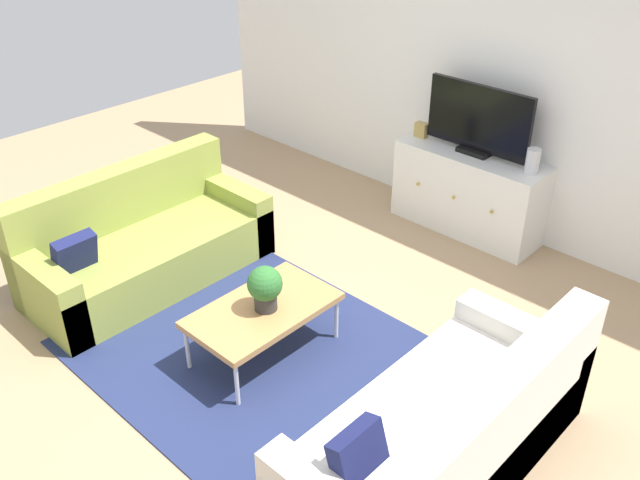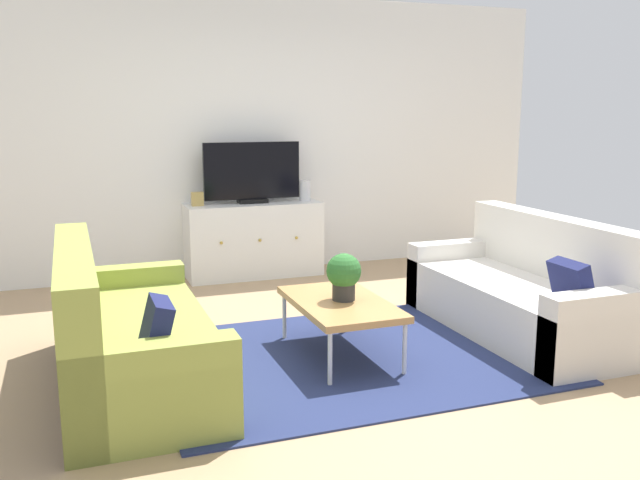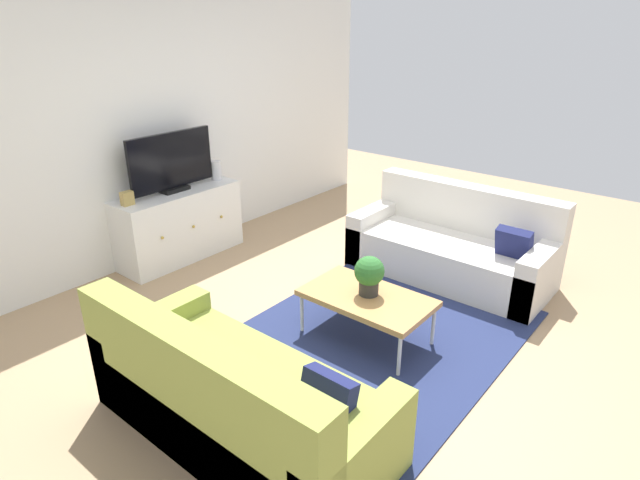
# 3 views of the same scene
# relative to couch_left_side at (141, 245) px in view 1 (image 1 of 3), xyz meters

# --- Properties ---
(ground_plane) EXTENTS (10.00, 10.00, 0.00)m
(ground_plane) POSITION_rel_couch_left_side_xyz_m (1.44, 0.10, -0.28)
(ground_plane) COLOR tan
(wall_back) EXTENTS (6.40, 0.12, 2.70)m
(wall_back) POSITION_rel_couch_left_side_xyz_m (1.44, 2.65, 1.07)
(wall_back) COLOR white
(wall_back) RESTS_ON ground_plane
(area_rug) EXTENTS (2.50, 1.90, 0.01)m
(area_rug) POSITION_rel_couch_left_side_xyz_m (1.44, -0.05, -0.27)
(area_rug) COLOR navy
(area_rug) RESTS_ON ground_plane
(couch_left_side) EXTENTS (0.84, 1.87, 0.85)m
(couch_left_side) POSITION_rel_couch_left_side_xyz_m (0.00, 0.00, 0.00)
(couch_left_side) COLOR olive
(couch_left_side) RESTS_ON ground_plane
(couch_right_side) EXTENTS (0.84, 1.87, 0.85)m
(couch_right_side) POSITION_rel_couch_left_side_xyz_m (2.88, 0.00, 0.00)
(couch_right_side) COLOR silver
(couch_right_side) RESTS_ON ground_plane
(coffee_table) EXTENTS (0.57, 0.98, 0.38)m
(coffee_table) POSITION_rel_couch_left_side_xyz_m (1.40, 0.01, 0.08)
(coffee_table) COLOR #B7844C
(coffee_table) RESTS_ON ground_plane
(potted_plant) EXTENTS (0.23, 0.23, 0.31)m
(potted_plant) POSITION_rel_couch_left_side_xyz_m (1.42, 0.01, 0.28)
(potted_plant) COLOR #2D2D2D
(potted_plant) RESTS_ON coffee_table
(tv_console) EXTENTS (1.31, 0.47, 0.72)m
(tv_console) POSITION_rel_couch_left_side_xyz_m (1.44, 2.37, 0.09)
(tv_console) COLOR white
(tv_console) RESTS_ON ground_plane
(flat_screen_tv) EXTENTS (0.94, 0.16, 0.59)m
(flat_screen_tv) POSITION_rel_couch_left_side_xyz_m (1.44, 2.39, 0.74)
(flat_screen_tv) COLOR black
(flat_screen_tv) RESTS_ON tv_console
(glass_vase) EXTENTS (0.11, 0.11, 0.20)m
(glass_vase) POSITION_rel_couch_left_side_xyz_m (1.97, 2.37, 0.55)
(glass_vase) COLOR silver
(glass_vase) RESTS_ON tv_console
(mantel_clock) EXTENTS (0.11, 0.07, 0.13)m
(mantel_clock) POSITION_rel_couch_left_side_xyz_m (0.90, 2.37, 0.51)
(mantel_clock) COLOR tan
(mantel_clock) RESTS_ON tv_console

